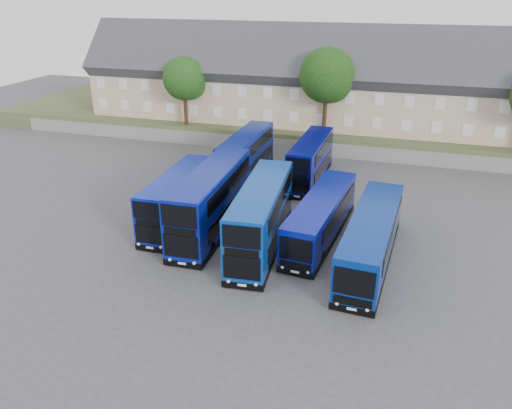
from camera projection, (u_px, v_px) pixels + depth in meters
The scene contains 13 objects.
ground at pixel (228, 262), 33.35m from camera, with size 120.00×120.00×0.00m, color #47474C.
retaining_wall at pixel (302, 148), 54.05m from camera, with size 70.00×0.40×1.50m, color slate.
earth_bank at pixel (319, 123), 62.70m from camera, with size 80.00×20.00×2.00m, color #4C512D.
terrace_row at pixel (341, 85), 56.14m from camera, with size 60.00×10.40×11.20m.
dd_front_left at pixel (178, 200), 38.01m from camera, with size 2.42×9.94×3.93m.
dd_front_mid at pixel (211, 202), 36.76m from camera, with size 3.00×11.82×4.67m.
dd_front_right at pixel (261, 218), 34.36m from camera, with size 3.49×11.55×4.53m.
dd_rear_left at pixel (246, 157), 47.06m from camera, with size 2.57×10.57×4.18m.
dd_rear_right at pixel (310, 161), 46.23m from camera, with size 2.59×10.09×3.98m.
coach_east_a at pixel (321, 218), 35.87m from camera, with size 3.60×11.84×3.19m.
coach_east_b at pixel (371, 240), 32.63m from camera, with size 3.49×12.62×3.41m.
tree_west at pixel (186, 80), 56.09m from camera, with size 4.80×4.80×7.65m.
tree_mid at pixel (328, 78), 51.92m from camera, with size 5.76×5.76×9.18m.
Camera 1 is at (10.08, -27.16, 17.06)m, focal length 35.00 mm.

